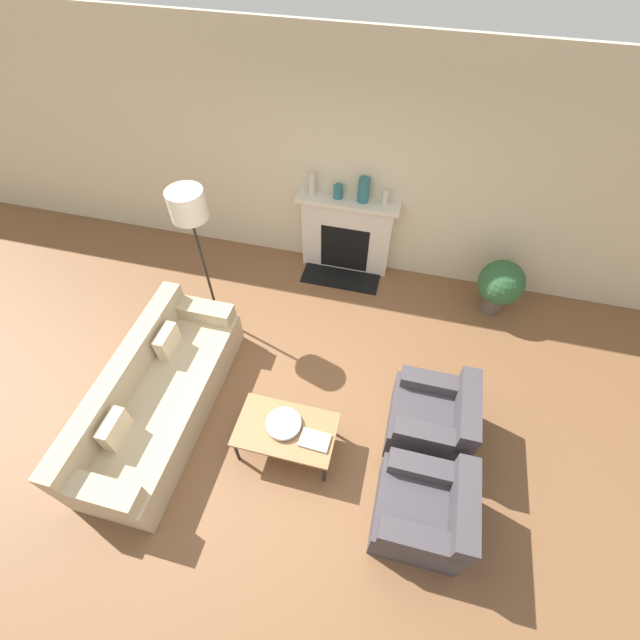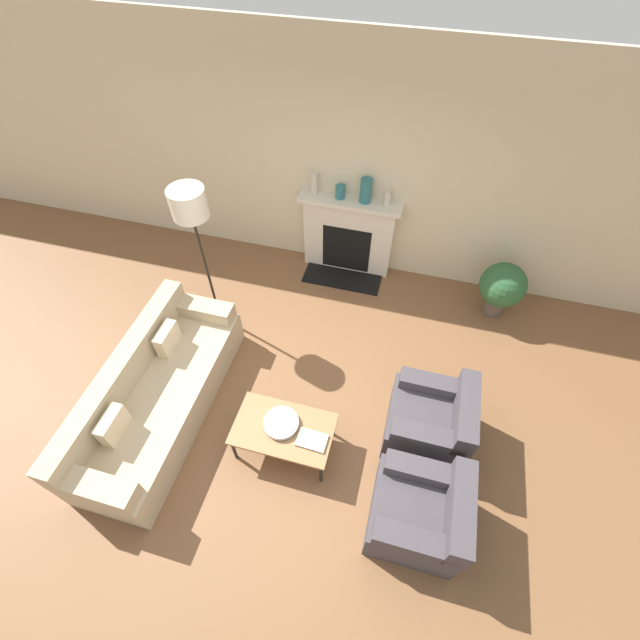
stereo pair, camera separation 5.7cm
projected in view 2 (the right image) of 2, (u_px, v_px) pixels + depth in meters
name	position (u px, v px, depth m)	size (l,w,h in m)	color
ground_plane	(292.00, 429.00, 4.47)	(18.00, 18.00, 0.00)	brown
wall_back	(356.00, 167.00, 5.03)	(18.00, 0.06, 2.90)	beige
fireplace	(348.00, 236.00, 5.64)	(1.29, 0.59, 1.10)	beige
couch	(157.00, 394.00, 4.40)	(0.85, 2.28, 0.77)	tan
armchair_near	(421.00, 513.00, 3.65)	(0.77, 0.75, 0.76)	#423D42
armchair_far	(431.00, 421.00, 4.20)	(0.77, 0.75, 0.76)	#423D42
coffee_table	(283.00, 430.00, 4.07)	(0.95, 0.57, 0.40)	olive
bowl	(281.00, 423.00, 4.04)	(0.34, 0.34, 0.06)	silver
book	(312.00, 440.00, 3.96)	(0.28, 0.20, 0.02)	#B2A893
floor_lamp	(193.00, 219.00, 4.28)	(0.38, 0.38, 1.86)	black
mantel_vase_left	(314.00, 183.00, 5.19)	(0.08, 0.08, 0.28)	beige
mantel_vase_center_left	(340.00, 192.00, 5.18)	(0.12, 0.12, 0.16)	#28666B
mantel_vase_center_right	(366.00, 191.00, 5.08)	(0.14, 0.14, 0.30)	#28666B
mantel_vase_right	(387.00, 199.00, 5.08)	(0.07, 0.07, 0.18)	beige
potted_plant	(502.00, 287.00, 5.16)	(0.55, 0.55, 0.76)	brown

